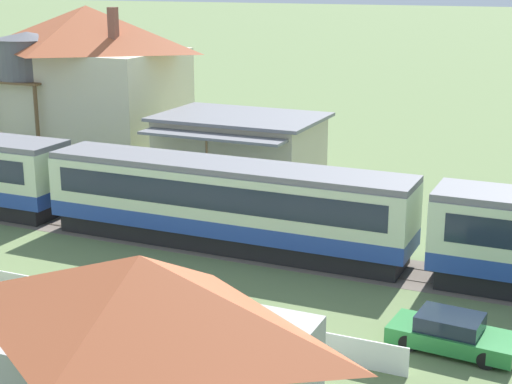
# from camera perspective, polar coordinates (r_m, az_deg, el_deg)

# --- Properties ---
(ground_plane) EXTENTS (600.00, 600.00, 0.00)m
(ground_plane) POSITION_cam_1_polar(r_m,az_deg,el_deg) (38.46, -1.56, -3.81)
(ground_plane) COLOR #607547
(passenger_train) EXTENTS (56.65, 3.24, 4.15)m
(passenger_train) POSITION_cam_1_polar(r_m,az_deg,el_deg) (37.39, -1.90, -0.68)
(passenger_train) COLOR #234293
(passenger_train) RESTS_ON ground_plane
(railway_track) EXTENTS (125.27, 3.60, 0.04)m
(railway_track) POSITION_cam_1_polar(r_m,az_deg,el_deg) (38.67, -3.66, -3.72)
(railway_track) COLOR #665B51
(railway_track) RESTS_ON ground_plane
(station_building) EXTENTS (9.93, 8.03, 4.46)m
(station_building) POSITION_cam_1_polar(r_m,az_deg,el_deg) (48.31, -1.16, 3.02)
(station_building) COLOR #BCB293
(station_building) RESTS_ON ground_plane
(station_house_terracotta_roof) EXTENTS (13.54, 9.72, 10.58)m
(station_house_terracotta_roof) POSITION_cam_1_polar(r_m,az_deg,el_deg) (59.33, -12.02, 8.19)
(station_house_terracotta_roof) COLOR beige
(station_house_terracotta_roof) RESTS_ON ground_plane
(water_tower) EXTENTS (4.87, 4.87, 8.83)m
(water_tower) POSITION_cam_1_polar(r_m,az_deg,el_deg) (58.78, -16.23, 9.38)
(water_tower) COLOR brown
(water_tower) RESTS_ON ground_plane
(cottage_terracotta_roof_2) EXTENTS (9.90, 6.35, 5.15)m
(cottage_terracotta_roof_2) POSITION_cam_1_polar(r_m,az_deg,el_deg) (23.29, -8.22, -10.30)
(cottage_terracotta_roof_2) COLOR #9E9E99
(cottage_terracotta_roof_2) RESTS_ON ground_plane
(parked_car_green) EXTENTS (4.52, 2.24, 1.30)m
(parked_car_green) POSITION_cam_1_polar(r_m,az_deg,el_deg) (28.74, 14.06, -9.95)
(parked_car_green) COLOR #287A38
(parked_car_green) RESTS_ON ground_plane
(yard_tree_0) EXTENTS (2.81, 2.81, 5.74)m
(yard_tree_0) POSITION_cam_1_polar(r_m,az_deg,el_deg) (60.68, -7.05, 7.44)
(yard_tree_0) COLOR brown
(yard_tree_0) RESTS_ON ground_plane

